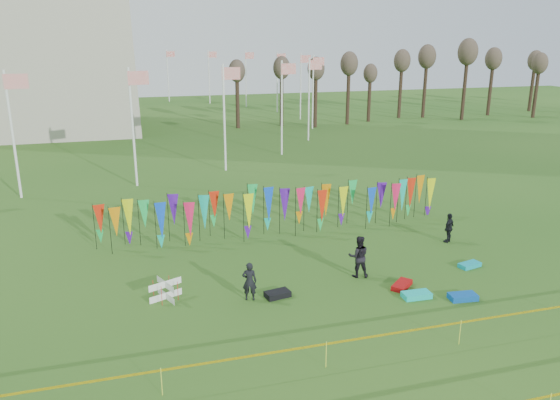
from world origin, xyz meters
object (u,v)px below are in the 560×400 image
object	(u,v)px
person_mid	(359,256)
kite_bag_black	(278,294)
box_kite	(166,290)
kite_bag_teal	(470,265)
person_right	(449,228)
kite_bag_turquoise	(416,295)
kite_bag_blue	(463,297)
kite_bag_red	(402,285)
person_left	(249,281)

from	to	relation	value
person_mid	kite_bag_black	size ratio (longest dim) A/B	1.88
box_kite	kite_bag_teal	distance (m)	13.36
person_mid	kite_bag_black	world-z (taller)	person_mid
person_right	kite_bag_teal	distance (m)	3.16
person_mid	kite_bag_turquoise	size ratio (longest dim) A/B	1.65
kite_bag_black	kite_bag_blue	bearing A→B (deg)	-17.86
box_kite	person_right	bearing A→B (deg)	9.71
person_right	kite_bag_teal	size ratio (longest dim) A/B	1.49
kite_bag_turquoise	kite_bag_blue	size ratio (longest dim) A/B	1.04
person_right	kite_bag_red	bearing A→B (deg)	7.30
person_left	kite_bag_teal	xyz separation A→B (m)	(10.19, 0.36, -0.69)
kite_bag_turquoise	kite_bag_blue	world-z (taller)	kite_bag_blue
kite_bag_turquoise	person_mid	bearing A→B (deg)	119.39
person_right	kite_bag_teal	world-z (taller)	person_right
kite_bag_teal	person_right	bearing A→B (deg)	75.03
box_kite	kite_bag_turquoise	bearing A→B (deg)	-15.21
kite_bag_turquoise	kite_bag_blue	xyz separation A→B (m)	(1.67, -0.64, 0.00)
box_kite	kite_bag_turquoise	world-z (taller)	box_kite
person_right	kite_bag_blue	world-z (taller)	person_right
kite_bag_black	person_right	bearing A→B (deg)	19.07
person_mid	kite_bag_black	bearing A→B (deg)	27.23
kite_bag_black	person_mid	bearing A→B (deg)	13.17
person_left	kite_bag_blue	size ratio (longest dim) A/B	1.46
box_kite	kite_bag_blue	world-z (taller)	box_kite
person_left	person_mid	size ratio (longest dim) A/B	0.85
person_mid	kite_bag_blue	world-z (taller)	person_mid
person_mid	person_left	bearing A→B (deg)	23.66
person_mid	kite_bag_red	xyz separation A→B (m)	(1.29, -1.52, -0.82)
person_left	kite_bag_black	size ratio (longest dim) A/B	1.61
kite_bag_blue	kite_bag_black	xyz separation A→B (m)	(-6.94, 2.23, 0.00)
kite_bag_turquoise	kite_bag_black	size ratio (longest dim) A/B	1.14
person_mid	kite_bag_turquoise	world-z (taller)	person_mid
kite_bag_red	kite_bag_blue	bearing A→B (deg)	-42.15
person_mid	box_kite	bearing A→B (deg)	13.41
person_mid	kite_bag_black	xyz separation A→B (m)	(-3.85, -0.90, -0.81)
kite_bag_blue	person_left	bearing A→B (deg)	164.09
person_right	kite_bag_teal	bearing A→B (deg)	41.90
person_right	kite_bag_red	distance (m)	6.24
kite_bag_turquoise	kite_bag_red	size ratio (longest dim) A/B	1.00
person_mid	kite_bag_red	distance (m)	2.15
kite_bag_turquoise	kite_bag_black	bearing A→B (deg)	163.09
box_kite	kite_bag_black	distance (m)	4.40
kite_bag_black	person_left	bearing A→B (deg)	176.88
kite_bag_turquoise	kite_bag_red	xyz separation A→B (m)	(-0.12, 0.99, -0.01)
person_right	kite_bag_blue	distance (m)	6.40
kite_bag_blue	kite_bag_turquoise	bearing A→B (deg)	159.22
kite_bag_turquoise	person_right	bearing A→B (deg)	47.39
box_kite	kite_bag_teal	size ratio (longest dim) A/B	0.78
box_kite	kite_bag_black	bearing A→B (deg)	-13.08
kite_bag_red	person_mid	bearing A→B (deg)	130.46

